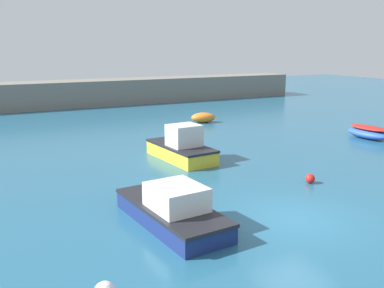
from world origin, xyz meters
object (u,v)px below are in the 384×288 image
Objects in this scene: dinghy_near_pier at (203,118)px; motorboat_grey_hull at (173,210)px; rowboat_with_red_cover at (368,132)px; mooring_buoy_red at (310,179)px; motorboat_with_cabin at (182,148)px.

motorboat_grey_hull is at bearing 76.72° from dinghy_near_pier.
dinghy_near_pier is 20.45m from motorboat_grey_hull.
motorboat_grey_hull is at bearing -70.21° from rowboat_with_red_cover.
mooring_buoy_red is at bearing -84.74° from motorboat_grey_hull.
motorboat_grey_hull reaches higher than dinghy_near_pier.
dinghy_near_pier is 16.38m from mooring_buoy_red.
motorboat_with_cabin is 8.77m from motorboat_grey_hull.
rowboat_with_red_cover is (13.56, -0.76, -0.25)m from motorboat_with_cabin.
dinghy_near_pier is at bearing -39.63° from motorboat_with_cabin.
rowboat_with_red_cover is (17.66, 6.99, -0.13)m from motorboat_grey_hull.
motorboat_with_cabin is 13.59m from rowboat_with_red_cover.
motorboat_with_cabin is at bearing 73.95° from dinghy_near_pier.
motorboat_grey_hull is (-4.10, -7.75, -0.12)m from motorboat_with_cabin.
motorboat_grey_hull is (-10.70, -17.42, 0.15)m from dinghy_near_pier.
mooring_buoy_red is (-3.24, -16.06, -0.19)m from dinghy_near_pier.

